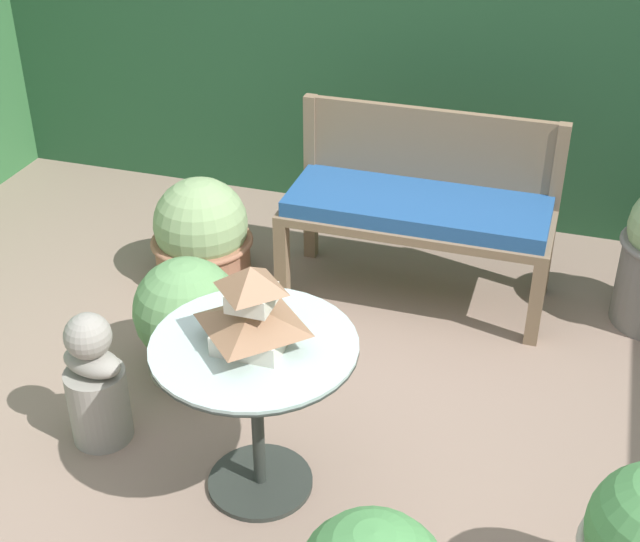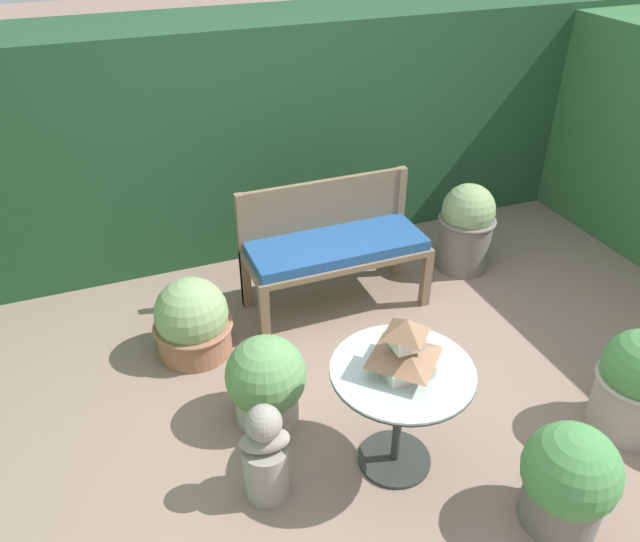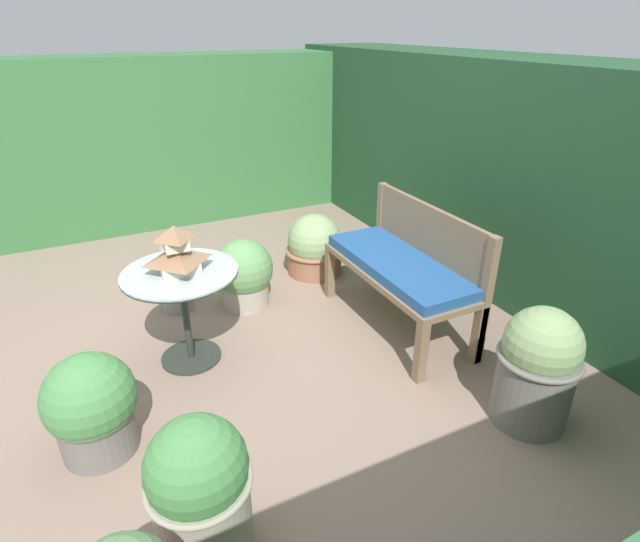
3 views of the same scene
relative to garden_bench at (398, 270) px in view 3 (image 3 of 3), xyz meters
The scene contains 13 objects.
ground 1.19m from the garden_bench, 95.87° to the right, with size 30.00×30.00×0.00m, color gray.
foliage_hedge_back 1.37m from the garden_bench, 94.97° to the left, with size 6.40×0.90×1.72m, color #234C2D.
foliage_hedge_left 3.13m from the garden_bench, 162.66° to the right, with size 0.70×3.55×1.67m, color #38703D.
garden_bench is the anchor object (origin of this frame).
bench_backrest 0.29m from the garden_bench, 90.00° to the left, with size 1.23×0.06×0.86m.
patio_table 1.42m from the garden_bench, 100.15° to the right, with size 0.69×0.69×0.63m.
pagoda_birdhouse 1.45m from the garden_bench, 100.15° to the right, with size 0.30×0.30×0.29m.
garden_bust 1.63m from the garden_bench, 124.48° to the right, with size 0.26×0.23×0.56m.
potted_plant_bench_left 2.01m from the garden_bench, 81.11° to the right, with size 0.44×0.44×0.55m.
potted_plant_hedge_corner 1.16m from the garden_bench, 131.96° to the right, with size 0.44×0.44×0.52m.
potted_plant_table_far 1.06m from the garden_bench, behind, with size 0.50×0.50×0.52m.
potted_plant_table_near 1.94m from the garden_bench, 57.57° to the right, with size 0.43×0.43×0.62m.
potted_plant_path_edge 1.11m from the garden_bench, ahead, with size 0.43×0.43×0.68m.
Camera 3 is at (2.59, -0.72, 1.94)m, focal length 28.00 mm.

